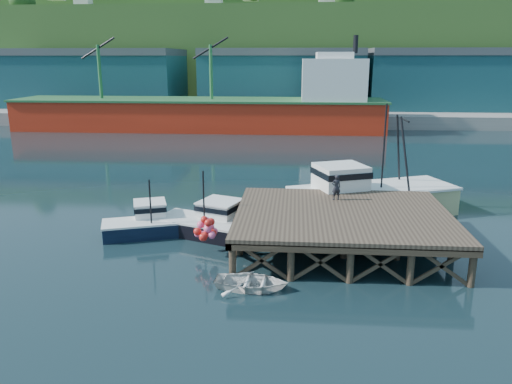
# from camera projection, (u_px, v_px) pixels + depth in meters

# --- Properties ---
(ground) EXTENTS (300.00, 300.00, 0.00)m
(ground) POSITION_uv_depth(u_px,v_px,m) (246.00, 244.00, 29.13)
(ground) COLOR black
(ground) RESTS_ON ground
(wharf) EXTENTS (12.00, 10.00, 2.62)m
(wharf) POSITION_uv_depth(u_px,v_px,m) (343.00, 216.00, 28.02)
(wharf) COLOR brown
(wharf) RESTS_ON ground
(far_quay) EXTENTS (160.00, 40.00, 2.00)m
(far_quay) POSITION_uv_depth(u_px,v_px,m) (282.00, 109.00, 96.27)
(far_quay) COLOR gray
(far_quay) RESTS_ON ground
(warehouse_left) EXTENTS (32.00, 16.00, 9.00)m
(warehouse_left) POSITION_uv_depth(u_px,v_px,m) (94.00, 81.00, 92.76)
(warehouse_left) COLOR #184B50
(warehouse_left) RESTS_ON far_quay
(warehouse_mid) EXTENTS (28.00, 16.00, 9.00)m
(warehouse_mid) POSITION_uv_depth(u_px,v_px,m) (282.00, 82.00, 90.03)
(warehouse_mid) COLOR #184B50
(warehouse_mid) RESTS_ON far_quay
(warehouse_right) EXTENTS (30.00, 16.00, 9.00)m
(warehouse_right) POSITION_uv_depth(u_px,v_px,m) (452.00, 82.00, 87.70)
(warehouse_right) COLOR #184B50
(warehouse_right) RESTS_ON far_quay
(cargo_ship) EXTENTS (55.50, 10.00, 13.75)m
(cargo_ship) POSITION_uv_depth(u_px,v_px,m) (222.00, 108.00, 75.15)
(cargo_ship) COLOR red
(cargo_ship) RESTS_ON ground
(hillside) EXTENTS (220.00, 50.00, 22.00)m
(hillside) POSITION_uv_depth(u_px,v_px,m) (286.00, 57.00, 122.57)
(hillside) COLOR #2D511E
(hillside) RESTS_ON ground
(boat_navy) EXTENTS (6.17, 4.14, 3.63)m
(boat_navy) POSITION_uv_depth(u_px,v_px,m) (151.00, 222.00, 30.75)
(boat_navy) COLOR black
(boat_navy) RESTS_ON ground
(boat_black) EXTENTS (7.24, 6.02, 4.20)m
(boat_black) POSITION_uv_depth(u_px,v_px,m) (213.00, 223.00, 30.57)
(boat_black) COLOR black
(boat_black) RESTS_ON ground
(trawler) EXTENTS (12.11, 7.98, 7.64)m
(trawler) POSITION_uv_depth(u_px,v_px,m) (370.00, 192.00, 34.37)
(trawler) COLOR #CECA85
(trawler) RESTS_ON ground
(dinghy) EXTENTS (3.64, 2.73, 0.72)m
(dinghy) POSITION_uv_depth(u_px,v_px,m) (252.00, 282.00, 23.39)
(dinghy) COLOR silver
(dinghy) RESTS_ON ground
(dockworker) EXTENTS (0.67, 0.55, 1.58)m
(dockworker) POSITION_uv_depth(u_px,v_px,m) (336.00, 187.00, 30.40)
(dockworker) COLOR black
(dockworker) RESTS_ON wharf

